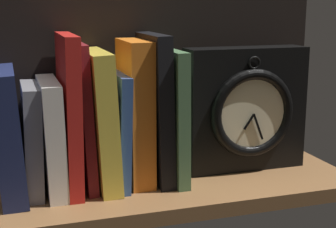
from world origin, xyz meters
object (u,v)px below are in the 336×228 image
object	(u,v)px
book_white_catcher	(52,136)
book_yellow_seinlanguage	(100,119)
book_orange_pandolfini	(135,112)
book_gray_chess	(32,139)
book_green_romantic	(170,115)
book_navy_bierce	(8,133)
book_blue_modern	(117,129)
book_black_skeptic	(155,108)
book_red_requiem	(69,113)
framed_clock	(246,109)
book_maroon_dawkins	(83,116)

from	to	relation	value
book_white_catcher	book_yellow_seinlanguage	bearing A→B (deg)	0.00
book_yellow_seinlanguage	book_orange_pandolfini	world-z (taller)	book_orange_pandolfini
book_gray_chess	book_green_romantic	size ratio (longest dim) A/B	0.78
book_navy_bierce	book_white_catcher	xyz separation A→B (cm)	(6.80, 0.00, -0.99)
book_yellow_seinlanguage	book_orange_pandolfini	distance (cm)	6.16
book_blue_modern	book_black_skeptic	world-z (taller)	book_black_skeptic
book_red_requiem	book_green_romantic	xyz separation A→B (cm)	(17.50, 0.00, -1.43)
book_blue_modern	book_black_skeptic	size ratio (longest dim) A/B	0.75
book_gray_chess	book_red_requiem	distance (cm)	7.33
book_gray_chess	book_yellow_seinlanguage	distance (cm)	11.60
framed_clock	book_navy_bierce	bearing A→B (deg)	-179.59
book_black_skeptic	book_red_requiem	bearing A→B (deg)	180.00
book_orange_pandolfini	book_green_romantic	xyz separation A→B (cm)	(6.25, 0.00, -0.83)
book_yellow_seinlanguage	book_green_romantic	world-z (taller)	same
book_green_romantic	framed_clock	world-z (taller)	book_green_romantic
book_navy_bierce	book_red_requiem	bearing A→B (deg)	0.00
book_gray_chess	book_blue_modern	bearing A→B (deg)	0.00
book_navy_bierce	book_green_romantic	distance (cm)	27.32
framed_clock	book_blue_modern	bearing A→B (deg)	-179.29
book_maroon_dawkins	framed_clock	xyz separation A→B (cm)	(30.17, 0.30, -0.85)
book_white_catcher	book_yellow_seinlanguage	distance (cm)	8.44
book_orange_pandolfini	book_black_skeptic	bearing A→B (deg)	0.00
book_maroon_dawkins	book_orange_pandolfini	size ratio (longest dim) A/B	0.99
book_navy_bierce	book_white_catcher	bearing A→B (deg)	0.00
book_orange_pandolfini	book_black_skeptic	world-z (taller)	book_black_skeptic
book_gray_chess	book_orange_pandolfini	distance (cm)	17.74
book_yellow_seinlanguage	book_black_skeptic	xyz separation A→B (cm)	(9.68, 0.00, 1.30)
book_yellow_seinlanguage	framed_clock	size ratio (longest dim) A/B	1.01
book_blue_modern	framed_clock	size ratio (longest dim) A/B	0.84
book_white_catcher	book_orange_pandolfini	xyz separation A→B (cm)	(14.24, 0.00, 3.04)
book_gray_chess	book_black_skeptic	size ratio (longest dim) A/B	0.70
book_navy_bierce	book_white_catcher	size ratio (longest dim) A/B	1.11
book_navy_bierce	book_maroon_dawkins	size ratio (longest dim) A/B	0.84
book_red_requiem	book_blue_modern	bearing A→B (deg)	0.00
book_navy_bierce	book_black_skeptic	bearing A→B (deg)	0.00
book_maroon_dawkins	book_green_romantic	size ratio (longest dim) A/B	1.06
book_blue_modern	book_black_skeptic	xyz separation A→B (cm)	(6.78, 0.00, 3.19)
book_maroon_dawkins	book_black_skeptic	bearing A→B (deg)	0.00
book_yellow_seinlanguage	framed_clock	xyz separation A→B (cm)	(27.35, 0.30, -0.15)
book_white_catcher	book_maroon_dawkins	bearing A→B (deg)	0.00
book_orange_pandolfini	book_black_skeptic	xyz separation A→B (cm)	(3.58, 0.00, 0.49)
book_white_catcher	book_red_requiem	world-z (taller)	book_red_requiem
book_gray_chess	book_blue_modern	xyz separation A→B (cm)	(14.22, 0.00, 0.65)
book_yellow_seinlanguage	book_blue_modern	world-z (taller)	book_yellow_seinlanguage
book_black_skeptic	book_gray_chess	bearing A→B (deg)	180.00
book_maroon_dawkins	book_black_skeptic	world-z (taller)	book_black_skeptic
book_navy_bierce	book_green_romantic	world-z (taller)	book_green_romantic
book_yellow_seinlanguage	book_red_requiem	bearing A→B (deg)	180.00
book_yellow_seinlanguage	book_orange_pandolfini	size ratio (longest dim) A/B	0.93
book_white_catcher	book_green_romantic	size ratio (longest dim) A/B	0.81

